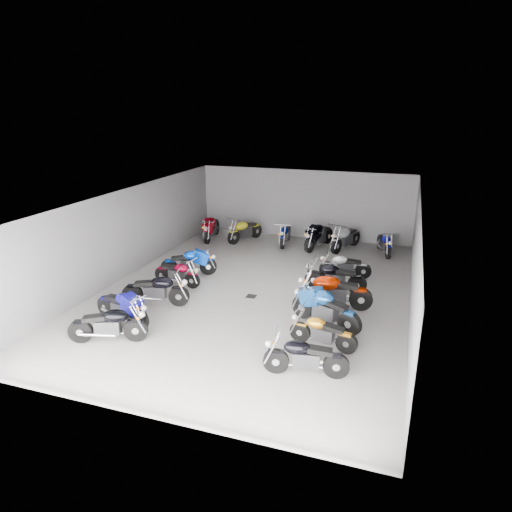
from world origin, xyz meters
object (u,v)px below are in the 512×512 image
(motorcycle_left_a, at_px, (109,324))
(motorcycle_back_a, at_px, (211,228))
(drain_grate, at_px, (251,296))
(motorcycle_left_e, at_px, (189,263))
(motorcycle_left_b, at_px, (123,307))
(motorcycle_right_c, at_px, (325,308))
(motorcycle_back_e, at_px, (346,238))
(motorcycle_right_f, at_px, (345,266))
(motorcycle_right_a, at_px, (305,357))
(motorcycle_back_c, at_px, (285,234))
(motorcycle_right_b, at_px, (322,332))
(motorcycle_back_d, at_px, (319,236))
(motorcycle_right_e, at_px, (335,277))
(motorcycle_back_f, at_px, (384,243))
(motorcycle_left_c, at_px, (156,290))
(motorcycle_back_b, at_px, (245,230))
(motorcycle_left_d, at_px, (177,273))
(motorcycle_right_d, at_px, (333,292))

(motorcycle_left_a, height_order, motorcycle_back_a, motorcycle_back_a)
(drain_grate, distance_m, motorcycle_left_e, 3.08)
(drain_grate, distance_m, motorcycle_back_a, 7.04)
(motorcycle_left_b, bearing_deg, motorcycle_right_c, 121.68)
(motorcycle_left_e, bearing_deg, motorcycle_left_a, -22.10)
(motorcycle_left_a, height_order, motorcycle_back_e, motorcycle_back_e)
(motorcycle_left_e, xyz_separation_m, motorcycle_right_f, (5.48, 1.61, -0.04))
(motorcycle_back_e, bearing_deg, motorcycle_right_c, 114.94)
(motorcycle_right_a, xyz_separation_m, motorcycle_right_f, (-0.05, 6.70, -0.03))
(motorcycle_back_c, bearing_deg, motorcycle_left_a, 73.19)
(drain_grate, bearing_deg, motorcycle_right_b, -41.74)
(motorcycle_back_c, height_order, motorcycle_back_d, motorcycle_back_d)
(motorcycle_right_e, height_order, motorcycle_back_f, motorcycle_right_e)
(motorcycle_left_c, bearing_deg, motorcycle_back_e, 134.31)
(motorcycle_back_b, xyz_separation_m, motorcycle_back_e, (4.61, 0.16, 0.03))
(motorcycle_left_d, relative_size, motorcycle_left_e, 0.95)
(motorcycle_left_e, bearing_deg, drain_grate, 43.61)
(motorcycle_left_a, height_order, motorcycle_back_f, motorcycle_left_a)
(motorcycle_left_d, bearing_deg, motorcycle_right_d, 96.34)
(drain_grate, xyz_separation_m, motorcycle_back_b, (-2.41, 5.97, 0.51))
(motorcycle_back_e, bearing_deg, drain_grate, 91.56)
(motorcycle_left_e, distance_m, motorcycle_back_d, 6.22)
(motorcycle_left_d, bearing_deg, motorcycle_right_e, 111.39)
(drain_grate, height_order, motorcycle_right_d, motorcycle_right_d)
(motorcycle_right_e, distance_m, motorcycle_back_c, 5.54)
(motorcycle_left_e, relative_size, motorcycle_right_b, 1.06)
(motorcycle_right_c, distance_m, motorcycle_back_b, 8.88)
(motorcycle_left_b, xyz_separation_m, motorcycle_back_f, (6.76, 9.07, -0.03))
(motorcycle_left_b, height_order, motorcycle_right_a, motorcycle_left_b)
(motorcycle_left_d, height_order, motorcycle_back_c, motorcycle_back_c)
(motorcycle_right_f, bearing_deg, motorcycle_left_c, 119.86)
(motorcycle_back_f, bearing_deg, motorcycle_right_d, 61.48)
(motorcycle_right_b, xyz_separation_m, motorcycle_right_d, (-0.13, 2.48, 0.12))
(motorcycle_left_c, distance_m, motorcycle_back_f, 10.04)
(motorcycle_back_b, bearing_deg, motorcycle_right_e, 161.18)
(motorcycle_right_a, relative_size, motorcycle_right_e, 0.95)
(motorcycle_left_c, distance_m, motorcycle_right_c, 5.30)
(motorcycle_right_c, relative_size, motorcycle_back_d, 0.95)
(motorcycle_right_f, relative_size, motorcycle_back_f, 0.99)
(motorcycle_left_b, height_order, motorcycle_back_b, motorcycle_back_b)
(motorcycle_left_a, relative_size, motorcycle_left_e, 1.03)
(motorcycle_right_d, relative_size, motorcycle_right_f, 1.24)
(motorcycle_right_b, relative_size, motorcycle_back_a, 0.80)
(motorcycle_back_c, relative_size, motorcycle_back_e, 0.92)
(motorcycle_back_c, distance_m, motorcycle_back_d, 1.52)
(drain_grate, distance_m, motorcycle_back_e, 6.54)
(motorcycle_left_a, height_order, motorcycle_right_f, motorcycle_left_a)
(motorcycle_left_b, xyz_separation_m, motorcycle_back_b, (0.49, 8.96, 0.02))
(motorcycle_back_d, bearing_deg, motorcycle_right_d, 122.49)
(motorcycle_left_a, bearing_deg, motorcycle_back_e, 133.39)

